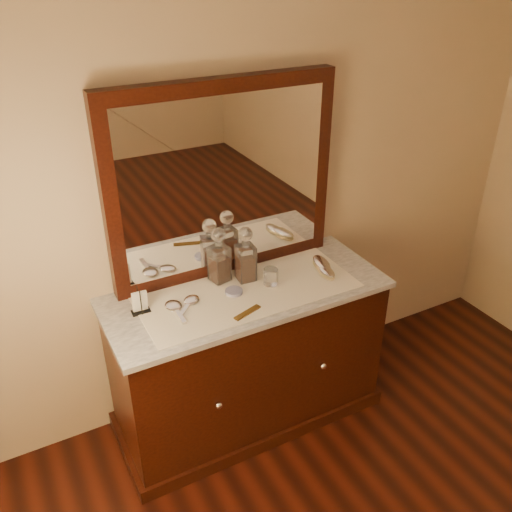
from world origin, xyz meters
name	(u,v)px	position (x,y,z in m)	size (l,w,h in m)	color
dresser_cabinet	(247,358)	(0.00, 1.96, 0.41)	(1.40, 0.55, 0.82)	black
dresser_plinth	(248,407)	(0.00, 1.96, 0.04)	(1.46, 0.59, 0.08)	black
knob_left	(219,405)	(-0.30, 1.67, 0.45)	(0.04, 0.04, 0.04)	silver
knob_right	(323,366)	(0.30, 1.67, 0.45)	(0.04, 0.04, 0.04)	silver
marble_top	(247,293)	(0.00, 1.96, 0.83)	(1.44, 0.59, 0.03)	white
mirror_frame	(223,181)	(0.00, 2.20, 1.35)	(1.20, 0.08, 1.00)	black
mirror_glass	(226,184)	(0.00, 2.17, 1.35)	(1.06, 0.01, 0.86)	white
lace_runner	(249,292)	(0.00, 1.94, 0.85)	(1.10, 0.45, 0.00)	white
pin_dish	(234,291)	(-0.07, 1.96, 0.86)	(0.09, 0.09, 0.02)	silver
comb	(247,312)	(-0.09, 1.77, 0.86)	(0.15, 0.03, 0.01)	brown
napkin_rack	(140,303)	(-0.53, 2.02, 0.90)	(0.09, 0.06, 0.13)	black
decanter_left	(219,260)	(-0.08, 2.10, 0.97)	(0.11, 0.11, 0.30)	maroon
decanter_right	(246,260)	(0.04, 2.05, 0.97)	(0.10, 0.10, 0.30)	maroon
brush_near	(326,272)	(0.43, 1.88, 0.87)	(0.08, 0.15, 0.04)	tan
brush_far	(322,264)	(0.45, 1.96, 0.88)	(0.11, 0.18, 0.05)	tan
hand_mirror_outer	(175,307)	(-0.38, 1.97, 0.86)	(0.08, 0.21, 0.02)	silver
hand_mirror_inner	(190,302)	(-0.30, 1.98, 0.86)	(0.17, 0.17, 0.02)	silver
tumblers	(271,277)	(0.14, 1.95, 0.90)	(0.08, 0.08, 0.08)	white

